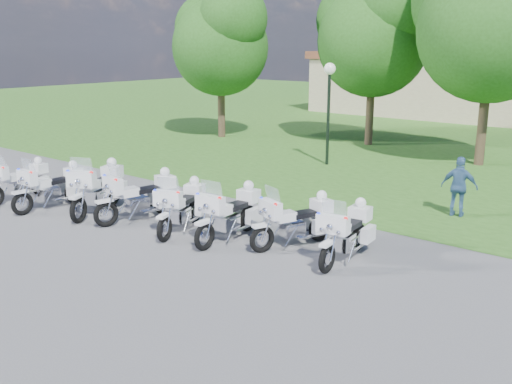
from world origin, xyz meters
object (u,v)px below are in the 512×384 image
Objects in this scene: motorcycle_1 at (52,186)px; motorcycle_6 at (297,220)px; motorcycle_3 at (141,195)px; motorcycle_5 at (231,212)px; bystander_c at (459,187)px; motorcycle_4 at (182,206)px; motorcycle_0 at (21,180)px; lamp_post at (329,88)px; motorcycle_7 at (347,232)px; motorcycle_2 at (99,187)px.

motorcycle_1 is 7.48m from motorcycle_6.
motorcycle_3 is 2.91m from motorcycle_5.
motorcycle_3 is at bearing 31.52° from bystander_c.
motorcycle_6 is at bearing -156.20° from motorcycle_3.
motorcycle_5 is at bearing 171.87° from motorcycle_4.
motorcycle_3 reaches higher than motorcycle_1.
motorcycle_0 is 7.40m from motorcycle_5.
motorcycle_0 is 12.69m from bystander_c.
lamp_post reaches higher than motorcycle_5.
motorcycle_5 is at bearing -161.56° from motorcycle_3.
motorcycle_7 is at bearing -172.78° from motorcycle_5.
lamp_post is at bearing -75.99° from motorcycle_5.
motorcycle_5 reaches higher than motorcycle_6.
motorcycle_6 is (8.79, 1.89, 0.02)m from motorcycle_0.
motorcycle_1 is 1.51m from motorcycle_2.
motorcycle_3 is at bearing 3.15° from motorcycle_7.
motorcycle_3 is 0.62× the size of lamp_post.
motorcycle_7 is (5.74, 0.91, -0.05)m from motorcycle_3.
motorcycle_3 reaches higher than motorcycle_6.
motorcycle_2 is at bearing 3.95° from motorcycle_5.
motorcycle_2 reaches higher than motorcycle_0.
motorcycle_0 is at bearing 23.96° from motorcycle_3.
motorcycle_4 is 0.97× the size of motorcycle_7.
bystander_c reaches higher than motorcycle_3.
motorcycle_6 is at bearing -176.39° from motorcycle_0.
motorcycle_6 is at bearing 167.93° from motorcycle_2.
bystander_c is at bearing -104.47° from motorcycle_7.
motorcycle_0 is 0.95× the size of motorcycle_1.
motorcycle_6 reaches higher than motorcycle_7.
motorcycle_4 reaches higher than motorcycle_7.
motorcycle_6 is (2.89, 0.87, -0.01)m from motorcycle_4.
motorcycle_1 is 1.40× the size of bystander_c.
motorcycle_6 is 0.55× the size of lamp_post.
motorcycle_2 is 1.06× the size of motorcycle_7.
motorcycle_2 is 5.99m from motorcycle_6.
motorcycle_3 is 8.57m from bystander_c.
motorcycle_6 is (4.40, 0.94, -0.05)m from motorcycle_3.
motorcycle_1 reaches higher than motorcycle_6.
lamp_post is 2.37× the size of bystander_c.
motorcycle_3 is 1.46× the size of bystander_c.
motorcycle_0 is 4.50m from motorcycle_3.
motorcycle_4 is (4.38, 0.91, -0.01)m from motorcycle_1.
motorcycle_6 is at bearing 177.67° from motorcycle_4.
motorcycle_7 is (8.61, 1.74, -0.02)m from motorcycle_1.
motorcycle_5 reaches higher than motorcycle_1.
bystander_c is (6.46, 5.63, 0.14)m from motorcycle_3.
motorcycle_1 reaches higher than motorcycle_7.
motorcycle_0 is 3.01m from motorcycle_2.
bystander_c is (7.92, 5.90, 0.11)m from motorcycle_2.
motorcycle_4 is at bearing 38.75° from bystander_c.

